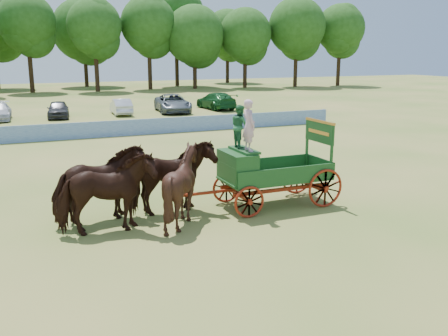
# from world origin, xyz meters

# --- Properties ---
(ground) EXTENTS (160.00, 160.00, 0.00)m
(ground) POSITION_xyz_m (0.00, 0.00, 0.00)
(ground) COLOR #A38749
(ground) RESTS_ON ground
(horse_lead_left) EXTENTS (2.97, 1.40, 2.49)m
(horse_lead_left) POSITION_xyz_m (-8.18, 0.17, 1.24)
(horse_lead_left) COLOR black
(horse_lead_left) RESTS_ON ground
(horse_lead_right) EXTENTS (3.18, 2.00, 2.49)m
(horse_lead_right) POSITION_xyz_m (-8.18, 1.27, 1.24)
(horse_lead_right) COLOR black
(horse_lead_right) RESTS_ON ground
(horse_wheel_left) EXTENTS (2.62, 2.43, 2.49)m
(horse_wheel_left) POSITION_xyz_m (-5.78, 0.17, 1.25)
(horse_wheel_left) COLOR black
(horse_wheel_left) RESTS_ON ground
(horse_wheel_right) EXTENTS (3.06, 1.63, 2.49)m
(horse_wheel_right) POSITION_xyz_m (-5.78, 1.27, 1.24)
(horse_wheel_right) COLOR black
(horse_wheel_right) RESTS_ON ground
(farm_dray) EXTENTS (6.00, 2.00, 3.88)m
(farm_dray) POSITION_xyz_m (-2.82, 0.73, 1.65)
(farm_dray) COLOR #9D220F
(farm_dray) RESTS_ON ground
(sponsor_banner) EXTENTS (26.00, 0.08, 1.05)m
(sponsor_banner) POSITION_xyz_m (-1.00, 18.00, 0.53)
(sponsor_banner) COLOR #1B4993
(sponsor_banner) RESTS_ON ground
(parked_cars) EXTENTS (36.04, 7.41, 1.63)m
(parked_cars) POSITION_xyz_m (-7.39, 29.72, 0.77)
(parked_cars) COLOR silver
(parked_cars) RESTS_ON ground
(treeline) EXTENTS (91.47, 23.00, 15.56)m
(treeline) POSITION_xyz_m (-4.51, 60.51, 9.14)
(treeline) COLOR #382314
(treeline) RESTS_ON ground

